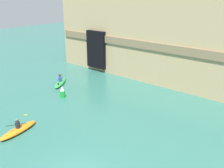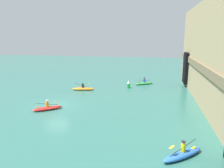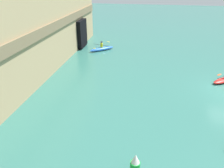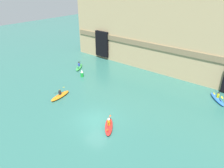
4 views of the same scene
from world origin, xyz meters
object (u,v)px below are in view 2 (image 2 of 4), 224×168
object	(u,v)px
kayak_red	(47,108)
marker_buoy	(129,85)
kayak_green	(144,83)
kayak_orange	(83,89)
kayak_blue	(183,154)

from	to	relation	value
kayak_red	marker_buoy	bearing A→B (deg)	-159.41
kayak_green	marker_buoy	bearing A→B (deg)	-159.85
kayak_red	kayak_orange	xyz separation A→B (m)	(-9.03, 0.91, 0.01)
kayak_red	kayak_green	world-z (taller)	kayak_green
kayak_red	kayak_green	size ratio (longest dim) A/B	0.93
kayak_red	kayak_orange	size ratio (longest dim) A/B	0.88
kayak_red	kayak_orange	bearing A→B (deg)	-133.22
kayak_blue	kayak_red	bearing A→B (deg)	110.77
marker_buoy	kayak_green	bearing A→B (deg)	144.24
kayak_green	kayak_red	bearing A→B (deg)	-156.86
kayak_red	kayak_blue	distance (m)	14.68
kayak_green	marker_buoy	world-z (taller)	marker_buoy
kayak_orange	marker_buoy	xyz separation A→B (m)	(-2.57, 6.32, 0.31)
kayak_green	marker_buoy	xyz separation A→B (m)	(3.07, -2.21, 0.32)
kayak_green	kayak_blue	distance (m)	21.88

